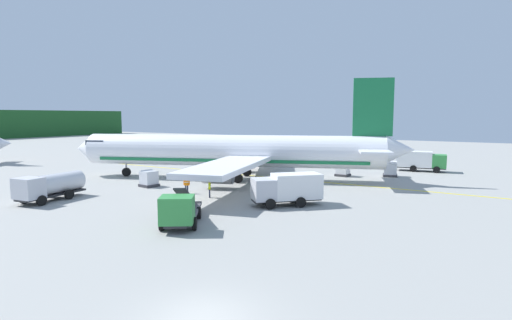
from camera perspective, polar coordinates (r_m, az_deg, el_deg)
The scene contains 11 objects.
airliner_foreground at distance 48.46m, azimuth -2.98°, elevation 1.20°, with size 33.63×40.06×11.90m.
service_truck_fuel at distance 28.63m, azimuth -10.77°, elevation -7.03°, with size 6.71×5.43×2.73m.
service_truck_baggage at distance 41.07m, azimuth -27.21°, elevation -3.23°, with size 6.58×2.94×2.40m.
service_truck_catering at distance 60.28m, azimuth 22.30°, elevation -0.02°, with size 3.09×6.70×2.75m.
service_truck_pushback at distance 34.70m, azimuth 4.47°, elevation -3.97°, with size 5.72×5.74×2.73m.
cargo_container_near at distance 53.71m, azimuth 18.53°, elevation -1.20°, with size 2.08×2.08×2.08m.
cargo_container_mid at distance 45.30m, azimuth -14.99°, elevation -2.59°, with size 1.91×1.91×1.83m.
cargo_container_far at distance 52.45m, azimuth 12.23°, elevation -1.19°, with size 1.74×1.74×2.06m.
crew_marshaller at distance 40.54m, azimuth -9.83°, elevation -3.37°, with size 0.43×0.55×1.62m.
crew_loader_left at distance 38.14m, azimuth -6.61°, elevation -3.92°, with size 0.52×0.46×1.64m.
apron_guide_line at distance 49.65m, azimuth 3.63°, elevation -2.62°, with size 0.30×60.00×0.01m, color yellow.
Camera 1 is at (-11.43, -9.27, 7.73)m, focal length 28.16 mm.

